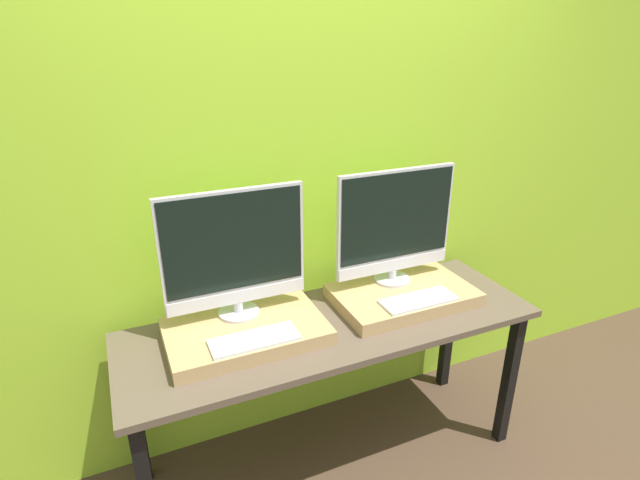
{
  "coord_description": "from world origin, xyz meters",
  "views": [
    {
      "loc": [
        -0.79,
        -1.36,
        1.91
      ],
      "look_at": [
        0.0,
        0.43,
        1.09
      ],
      "focal_mm": 28.0,
      "sensor_mm": 36.0,
      "label": 1
    }
  ],
  "objects_px": {
    "keyboard_left": "(254,339)",
    "monitor_right": "(395,225)",
    "monitor_left": "(234,252)",
    "keyboard_right": "(418,300)"
  },
  "relations": [
    {
      "from": "monitor_left",
      "to": "keyboard_left",
      "type": "height_order",
      "value": "monitor_left"
    },
    {
      "from": "monitor_left",
      "to": "keyboard_right",
      "type": "relative_size",
      "value": 1.71
    },
    {
      "from": "monitor_left",
      "to": "keyboard_right",
      "type": "xyz_separation_m",
      "value": [
        0.74,
        -0.22,
        -0.27
      ]
    },
    {
      "from": "monitor_left",
      "to": "keyboard_right",
      "type": "height_order",
      "value": "monitor_left"
    },
    {
      "from": "keyboard_left",
      "to": "monitor_right",
      "type": "xyz_separation_m",
      "value": [
        0.74,
        0.22,
        0.27
      ]
    },
    {
      "from": "monitor_left",
      "to": "keyboard_right",
      "type": "bearing_deg",
      "value": -16.47
    },
    {
      "from": "keyboard_left",
      "to": "monitor_left",
      "type": "bearing_deg",
      "value": 90.0
    },
    {
      "from": "keyboard_right",
      "to": "monitor_right",
      "type": "bearing_deg",
      "value": 90.0
    },
    {
      "from": "monitor_right",
      "to": "monitor_left",
      "type": "bearing_deg",
      "value": 180.0
    },
    {
      "from": "monitor_right",
      "to": "keyboard_right",
      "type": "bearing_deg",
      "value": -90.0
    }
  ]
}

